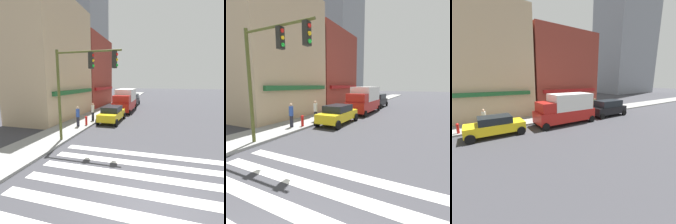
{
  "view_description": "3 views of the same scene",
  "coord_description": "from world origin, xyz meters",
  "views": [
    {
      "loc": [
        -5.27,
        -0.06,
        4.07
      ],
      "look_at": [
        11.59,
        4.7,
        1.0
      ],
      "focal_mm": 28.0,
      "sensor_mm": 36.0,
      "label": 1
    },
    {
      "loc": [
        -1.28,
        -1.95,
        3.22
      ],
      "look_at": [
        11.59,
        4.7,
        1.0
      ],
      "focal_mm": 28.0,
      "sensor_mm": 36.0,
      "label": 2
    },
    {
      "loc": [
        10.17,
        -7.92,
        4.39
      ],
      "look_at": [
        18.06,
        4.7,
        1.2
      ],
      "focal_mm": 24.0,
      "sensor_mm": 36.0,
      "label": 3
    }
  ],
  "objects": [
    {
      "name": "pedestrian_white_shirt",
      "position": [
        10.96,
        6.54,
        1.07
      ],
      "size": [
        0.32,
        0.32,
        1.77
      ],
      "rotation": [
        0.0,
        0.0,
        3.3
      ],
      "color": "#23232D",
      "rests_on": "sidewalk_left"
    },
    {
      "name": "box_truck_red",
      "position": [
        18.29,
        4.7,
        1.59
      ],
      "size": [
        6.21,
        2.42,
        3.04
      ],
      "rotation": [
        0.0,
        0.0,
        -0.0
      ],
      "color": "#B21E19",
      "rests_on": "ground_plane"
    },
    {
      "name": "fire_hydrant",
      "position": [
        9.0,
        6.4,
        0.61
      ],
      "size": [
        0.24,
        0.24,
        0.84
      ],
      "color": "red",
      "rests_on": "sidewalk_left"
    },
    {
      "name": "sedan_yellow",
      "position": [
        11.59,
        4.7,
        0.84
      ],
      "size": [
        4.41,
        2.02,
        1.59
      ],
      "rotation": [
        0.0,
        0.0,
        0.0
      ],
      "color": "yellow",
      "rests_on": "ground_plane"
    },
    {
      "name": "pedestrian_green_top",
      "position": [
        24.78,
        7.37,
        1.07
      ],
      "size": [
        0.32,
        0.32,
        1.77
      ],
      "rotation": [
        0.0,
        0.0,
        1.44
      ],
      "color": "#23232D",
      "rests_on": "sidewalk_left"
    },
    {
      "name": "storefront_row",
      "position": [
        16.56,
        11.5,
        5.85
      ],
      "size": [
        19.63,
        5.3,
        12.41
      ],
      "color": "tan",
      "rests_on": "ground_plane"
    },
    {
      "name": "suv_black",
      "position": [
        24.53,
        4.7,
        1.03
      ],
      "size": [
        4.71,
        2.12,
        1.94
      ],
      "rotation": [
        0.0,
        0.0,
        0.0
      ],
      "color": "black",
      "rests_on": "ground_plane"
    }
  ]
}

